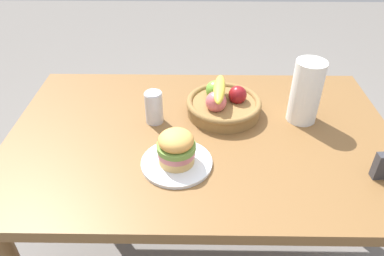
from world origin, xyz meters
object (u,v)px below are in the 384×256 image
object	(u,v)px
plate	(177,163)
soda_can	(154,107)
sandwich	(176,147)
napkin_holder	(384,166)
fruit_basket	(223,104)
paper_towel_roll	(306,92)

from	to	relation	value
plate	soda_can	distance (m)	0.27
sandwich	napkin_holder	xyz separation A→B (m)	(0.64, -0.05, -0.03)
sandwich	plate	bearing A→B (deg)	0.00
sandwich	soda_can	world-z (taller)	sandwich
soda_can	napkin_holder	bearing A→B (deg)	-21.67
plate	sandwich	bearing A→B (deg)	180.00
sandwich	fruit_basket	size ratio (longest dim) A/B	0.43
soda_can	napkin_holder	xyz separation A→B (m)	(0.73, -0.29, -0.02)
napkin_holder	soda_can	bearing A→B (deg)	154.67
fruit_basket	paper_towel_roll	bearing A→B (deg)	-6.66
fruit_basket	napkin_holder	distance (m)	0.59
plate	soda_can	xyz separation A→B (m)	(-0.09, 0.24, 0.06)
sandwich	fruit_basket	xyz separation A→B (m)	(0.17, 0.30, -0.03)
plate	soda_can	world-z (taller)	soda_can
sandwich	paper_towel_roll	bearing A→B (deg)	30.00
sandwich	fruit_basket	world-z (taller)	fruit_basket
plate	napkin_holder	xyz separation A→B (m)	(0.64, -0.05, 0.04)
plate	paper_towel_roll	distance (m)	0.55
plate	soda_can	bearing A→B (deg)	111.35
napkin_holder	sandwich	bearing A→B (deg)	171.92
soda_can	fruit_basket	bearing A→B (deg)	12.71
fruit_basket	paper_towel_roll	world-z (taller)	paper_towel_roll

